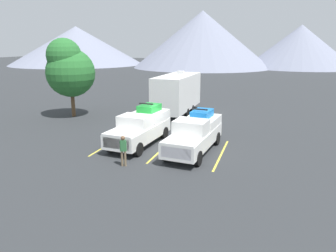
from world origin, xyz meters
TOP-DOWN VIEW (x-y plane):
  - ground_plane at (0.00, 0.00)m, footprint 240.00×240.00m
  - pickup_truck_a at (-1.67, -0.06)m, footprint 2.52×5.74m
  - pickup_truck_b at (2.00, -0.40)m, footprint 2.48×6.00m
  - lot_stripe_a at (-3.64, -0.54)m, footprint 0.12×5.50m
  - lot_stripe_b at (0.00, -0.54)m, footprint 0.12×5.50m
  - lot_stripe_c at (3.64, -0.54)m, footprint 0.12×5.50m
  - camper_trailer_a at (-2.03, 9.36)m, footprint 2.72×8.53m
  - person_a at (-1.03, -3.98)m, footprint 0.37×0.24m
  - tree_a at (-10.68, 5.40)m, footprint 4.22×4.22m
  - mountain_ridge at (-3.47, 73.68)m, footprint 137.54×49.46m

SIDE VIEW (x-z plane):
  - ground_plane at x=0.00m, z-range 0.00..0.00m
  - lot_stripe_a at x=-3.64m, z-range 0.00..0.01m
  - lot_stripe_b at x=0.00m, z-range 0.00..0.01m
  - lot_stripe_c at x=3.64m, z-range 0.00..0.01m
  - person_a at x=-1.03m, z-range 0.13..1.81m
  - pickup_truck_b at x=2.00m, z-range -0.10..2.38m
  - pickup_truck_a at x=-1.67m, z-range -0.13..2.43m
  - camper_trailer_a at x=-2.03m, z-range 0.10..4.00m
  - tree_a at x=-10.68m, z-range 0.84..7.69m
  - mountain_ridge at x=-3.47m, z-range -0.84..14.25m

